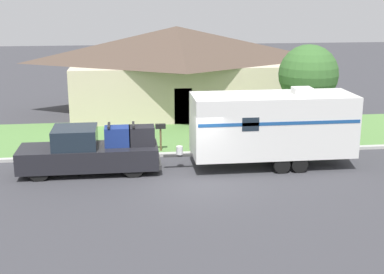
% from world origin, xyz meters
% --- Properties ---
extents(ground_plane, '(120.00, 120.00, 0.00)m').
position_xyz_m(ground_plane, '(0.00, 0.00, 0.00)').
color(ground_plane, '#38383D').
extents(curb_strip, '(80.00, 0.30, 0.14)m').
position_xyz_m(curb_strip, '(0.00, 3.75, 0.07)').
color(curb_strip, '#ADADA8').
rests_on(curb_strip, ground_plane).
extents(lawn_strip, '(80.00, 7.00, 0.03)m').
position_xyz_m(lawn_strip, '(0.00, 7.40, 0.01)').
color(lawn_strip, '#568442').
rests_on(lawn_strip, ground_plane).
extents(house_across_street, '(13.76, 7.98, 5.33)m').
position_xyz_m(house_across_street, '(0.61, 13.46, 2.77)').
color(house_across_street, beige).
rests_on(house_across_street, ground_plane).
extents(pickup_truck, '(5.83, 1.92, 2.05)m').
position_xyz_m(pickup_truck, '(-4.12, 1.77, 0.91)').
color(pickup_truck, black).
rests_on(pickup_truck, ground_plane).
extents(travel_trailer, '(8.14, 2.41, 3.42)m').
position_xyz_m(travel_trailer, '(3.61, 1.77, 1.84)').
color(travel_trailer, black).
rests_on(travel_trailer, ground_plane).
extents(mailbox, '(0.48, 0.20, 1.34)m').
position_xyz_m(mailbox, '(-1.02, 4.53, 1.03)').
color(mailbox, brown).
rests_on(mailbox, ground_plane).
extents(tree_in_yard, '(3.03, 3.03, 4.81)m').
position_xyz_m(tree_in_yard, '(6.65, 6.24, 3.29)').
color(tree_in_yard, brown).
rests_on(tree_in_yard, ground_plane).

